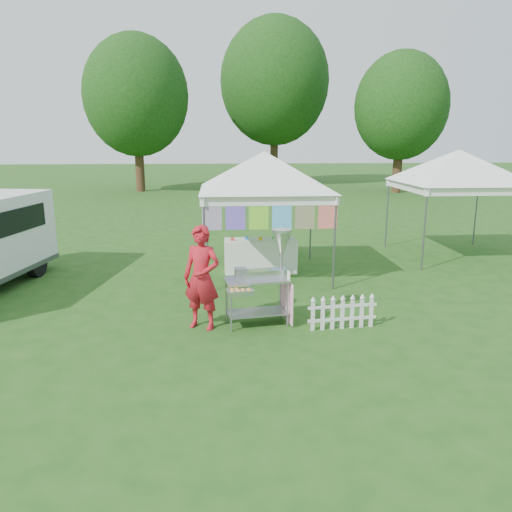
{
  "coord_description": "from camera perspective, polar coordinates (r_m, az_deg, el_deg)",
  "views": [
    {
      "loc": [
        -1.12,
        -8.46,
        3.29
      ],
      "look_at": [
        -0.41,
        0.78,
        1.1
      ],
      "focal_mm": 35.0,
      "sensor_mm": 36.0,
      "label": 1
    }
  ],
  "objects": [
    {
      "name": "vendor",
      "position": [
        8.76,
        -6.23,
        -2.48
      ],
      "size": [
        0.79,
        0.67,
        1.85
      ],
      "primitive_type": "imported",
      "rotation": [
        0.0,
        0.0,
        -0.41
      ],
      "color": "#B31622",
      "rests_on": "ground"
    },
    {
      "name": "display_table",
      "position": [
        12.6,
        0.49,
        0.06
      ],
      "size": [
        1.8,
        0.7,
        0.82
      ],
      "primitive_type": "cube",
      "color": "white",
      "rests_on": "ground"
    },
    {
      "name": "canopy_right",
      "position": [
        15.0,
        22.22,
        11.18
      ],
      "size": [
        4.24,
        4.24,
        3.45
      ],
      "color": "#59595E",
      "rests_on": "ground"
    },
    {
      "name": "donut_cart",
      "position": [
        8.86,
        1.24,
        -1.58
      ],
      "size": [
        1.25,
        1.02,
        1.73
      ],
      "rotation": [
        0.0,
        0.0,
        0.16
      ],
      "color": "gray",
      "rests_on": "ground"
    },
    {
      "name": "tree_mid",
      "position": [
        36.9,
        2.15,
        19.25
      ],
      "size": [
        7.6,
        7.6,
        11.52
      ],
      "color": "#3D2116",
      "rests_on": "ground"
    },
    {
      "name": "tree_right",
      "position": [
        32.48,
        16.27,
        16.11
      ],
      "size": [
        5.6,
        5.6,
        8.42
      ],
      "color": "#3D2116",
      "rests_on": "ground"
    },
    {
      "name": "picket_fence",
      "position": [
        8.97,
        9.85,
        -6.47
      ],
      "size": [
        1.26,
        0.15,
        0.56
      ],
      "rotation": [
        0.0,
        0.0,
        0.1
      ],
      "color": "silver",
      "rests_on": "ground"
    },
    {
      "name": "canopy_main",
      "position": [
        12.01,
        0.97,
        11.84
      ],
      "size": [
        4.24,
        4.24,
        3.45
      ],
      "color": "#59595E",
      "rests_on": "ground"
    },
    {
      "name": "tree_left",
      "position": [
        32.93,
        -13.55,
        17.36
      ],
      "size": [
        6.4,
        6.4,
        9.53
      ],
      "color": "#3D2116",
      "rests_on": "ground"
    },
    {
      "name": "ground",
      "position": [
        9.15,
        2.95,
        -7.81
      ],
      "size": [
        120.0,
        120.0,
        0.0
      ],
      "primitive_type": "plane",
      "color": "#1C4A15",
      "rests_on": "ground"
    }
  ]
}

